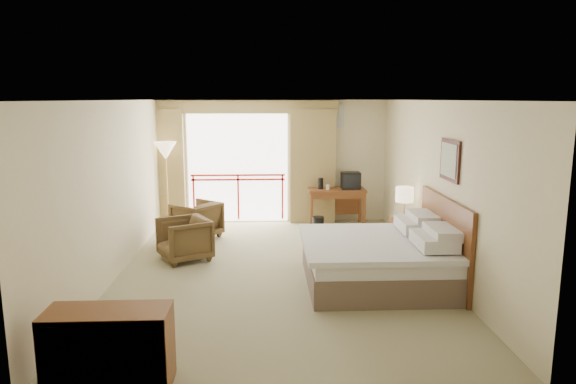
{
  "coord_description": "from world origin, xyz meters",
  "views": [
    {
      "loc": [
        -0.19,
        -7.85,
        2.72
      ],
      "look_at": [
        0.18,
        0.4,
        1.22
      ],
      "focal_mm": 32.0,
      "sensor_mm": 36.0,
      "label": 1
    }
  ],
  "objects_px": {
    "tv": "(351,181)",
    "wastebasket": "(318,224)",
    "dresser": "(109,349)",
    "nightstand": "(404,237)",
    "bed": "(379,259)",
    "side_table": "(170,228)",
    "desk": "(336,196)",
    "table_lamp": "(405,195)",
    "armchair_near": "(185,260)",
    "armchair_far": "(197,238)",
    "floor_lamp": "(166,154)"
  },
  "relations": [
    {
      "from": "tv",
      "to": "armchair_near",
      "type": "relative_size",
      "value": 0.5
    },
    {
      "from": "armchair_far",
      "to": "armchair_near",
      "type": "bearing_deg",
      "value": 38.88
    },
    {
      "from": "table_lamp",
      "to": "tv",
      "type": "relative_size",
      "value": 1.39
    },
    {
      "from": "wastebasket",
      "to": "dresser",
      "type": "height_order",
      "value": "dresser"
    },
    {
      "from": "nightstand",
      "to": "desk",
      "type": "bearing_deg",
      "value": 114.75
    },
    {
      "from": "desk",
      "to": "tv",
      "type": "relative_size",
      "value": 3.07
    },
    {
      "from": "bed",
      "to": "nightstand",
      "type": "relative_size",
      "value": 3.4
    },
    {
      "from": "wastebasket",
      "to": "armchair_far",
      "type": "relative_size",
      "value": 0.38
    },
    {
      "from": "bed",
      "to": "wastebasket",
      "type": "height_order",
      "value": "bed"
    },
    {
      "from": "table_lamp",
      "to": "floor_lamp",
      "type": "relative_size",
      "value": 0.3
    },
    {
      "from": "tv",
      "to": "armchair_near",
      "type": "xyz_separation_m",
      "value": [
        -3.23,
        -2.33,
        -0.98
      ]
    },
    {
      "from": "tv",
      "to": "wastebasket",
      "type": "height_order",
      "value": "tv"
    },
    {
      "from": "armchair_far",
      "to": "armchair_near",
      "type": "height_order",
      "value": "armchair_near"
    },
    {
      "from": "tv",
      "to": "bed",
      "type": "bearing_deg",
      "value": -113.04
    },
    {
      "from": "wastebasket",
      "to": "armchair_far",
      "type": "bearing_deg",
      "value": -170.3
    },
    {
      "from": "table_lamp",
      "to": "wastebasket",
      "type": "relative_size",
      "value": 1.85
    },
    {
      "from": "bed",
      "to": "wastebasket",
      "type": "xyz_separation_m",
      "value": [
        -0.59,
        3.13,
        -0.23
      ]
    },
    {
      "from": "side_table",
      "to": "floor_lamp",
      "type": "distance_m",
      "value": 1.96
    },
    {
      "from": "wastebasket",
      "to": "desk",
      "type": "bearing_deg",
      "value": 50.43
    },
    {
      "from": "tv",
      "to": "side_table",
      "type": "distance_m",
      "value": 3.98
    },
    {
      "from": "wastebasket",
      "to": "dresser",
      "type": "relative_size",
      "value": 0.26
    },
    {
      "from": "nightstand",
      "to": "dresser",
      "type": "height_order",
      "value": "dresser"
    },
    {
      "from": "desk",
      "to": "side_table",
      "type": "relative_size",
      "value": 2.31
    },
    {
      "from": "bed",
      "to": "desk",
      "type": "bearing_deg",
      "value": 92.28
    },
    {
      "from": "armchair_near",
      "to": "side_table",
      "type": "bearing_deg",
      "value": 178.11
    },
    {
      "from": "bed",
      "to": "armchair_far",
      "type": "xyz_separation_m",
      "value": [
        -3.05,
        2.7,
        -0.38
      ]
    },
    {
      "from": "nightstand",
      "to": "armchair_near",
      "type": "bearing_deg",
      "value": -174.87
    },
    {
      "from": "bed",
      "to": "desk",
      "type": "height_order",
      "value": "bed"
    },
    {
      "from": "armchair_near",
      "to": "floor_lamp",
      "type": "relative_size",
      "value": 0.44
    },
    {
      "from": "table_lamp",
      "to": "desk",
      "type": "height_order",
      "value": "table_lamp"
    },
    {
      "from": "armchair_far",
      "to": "tv",
      "type": "bearing_deg",
      "value": 145.5
    },
    {
      "from": "dresser",
      "to": "wastebasket",
      "type": "bearing_deg",
      "value": 70.57
    },
    {
      "from": "floor_lamp",
      "to": "wastebasket",
      "type": "bearing_deg",
      "value": -8.14
    },
    {
      "from": "bed",
      "to": "table_lamp",
      "type": "relative_size",
      "value": 3.82
    },
    {
      "from": "table_lamp",
      "to": "armchair_near",
      "type": "relative_size",
      "value": 0.7
    },
    {
      "from": "tv",
      "to": "wastebasket",
      "type": "xyz_separation_m",
      "value": [
        -0.75,
        -0.48,
        -0.83
      ]
    },
    {
      "from": "nightstand",
      "to": "dresser",
      "type": "xyz_separation_m",
      "value": [
        -3.93,
        -4.09,
        0.07
      ]
    },
    {
      "from": "bed",
      "to": "desk",
      "type": "xyz_separation_m",
      "value": [
        -0.15,
        3.67,
        0.25
      ]
    },
    {
      "from": "table_lamp",
      "to": "side_table",
      "type": "bearing_deg",
      "value": 171.99
    },
    {
      "from": "table_lamp",
      "to": "nightstand",
      "type": "bearing_deg",
      "value": -90.0
    },
    {
      "from": "side_table",
      "to": "nightstand",
      "type": "bearing_deg",
      "value": -8.68
    },
    {
      "from": "nightstand",
      "to": "wastebasket",
      "type": "bearing_deg",
      "value": 131.35
    },
    {
      "from": "nightstand",
      "to": "tv",
      "type": "xyz_separation_m",
      "value": [
        -0.6,
        2.18,
        0.67
      ]
    },
    {
      "from": "bed",
      "to": "tv",
      "type": "bearing_deg",
      "value": 87.56
    },
    {
      "from": "bed",
      "to": "table_lamp",
      "type": "height_order",
      "value": "table_lamp"
    },
    {
      "from": "desk",
      "to": "side_table",
      "type": "bearing_deg",
      "value": -154.65
    },
    {
      "from": "wastebasket",
      "to": "armchair_near",
      "type": "height_order",
      "value": "armchair_near"
    },
    {
      "from": "bed",
      "to": "wastebasket",
      "type": "bearing_deg",
      "value": 100.77
    },
    {
      "from": "wastebasket",
      "to": "bed",
      "type": "bearing_deg",
      "value": -79.23
    },
    {
      "from": "table_lamp",
      "to": "desk",
      "type": "bearing_deg",
      "value": 112.32
    }
  ]
}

